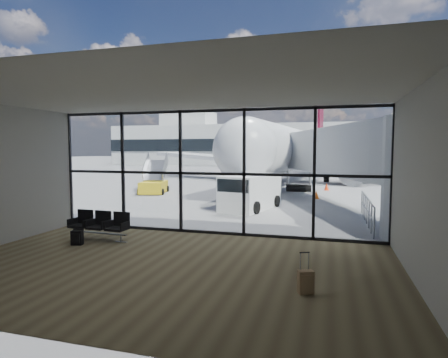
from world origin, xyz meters
The scene contains 22 objects.
ground centered at (0.00, 40.00, 0.00)m, with size 220.00×220.00×0.00m, color slate.
lounge_shell centered at (0.00, -4.80, 2.65)m, with size 12.02×8.01×4.51m.
glass_curtain_wall centered at (0.00, 0.00, 2.25)m, with size 12.10×0.12×4.50m.
jet_bridge centered at (4.90, 7.07, 2.76)m, with size 8.00×16.50×4.33m.
apron_railing centered at (5.60, 3.50, 0.72)m, with size 0.06×5.46×1.11m.
far_terminal centered at (-0.59, 61.97, 4.21)m, with size 80.00×12.20×11.00m.
tree_0 centered at (-45.00, 72.00, 4.63)m, with size 4.95×4.95×7.12m.
tree_1 centered at (-39.00, 72.00, 5.25)m, with size 5.61×5.61×8.07m.
tree_2 centered at (-33.00, 72.00, 5.88)m, with size 6.27×6.27×9.03m.
tree_3 centered at (-27.00, 72.00, 4.63)m, with size 4.95×4.95×7.12m.
tree_4 centered at (-21.00, 72.00, 5.25)m, with size 5.61×5.61×8.07m.
tree_5 centered at (-15.00, 72.00, 5.88)m, with size 6.27×6.27×9.03m.
seating_row centered at (-3.40, -1.84, 0.54)m, with size 2.18×0.71×0.97m.
backpack centered at (-3.66, -2.75, 0.25)m, with size 0.38×0.37×0.52m.
suitcase centered at (3.66, -4.90, 0.27)m, with size 0.38×0.32×0.88m.
airliner centered at (0.98, 25.28, 3.03)m, with size 33.16×38.52×9.93m.
service_van centered at (0.15, 5.97, 0.91)m, with size 2.69×4.36×1.77m.
belt_loader centered at (-4.37, 24.10, 0.57)m, with size 2.45×3.90×1.71m.
mobile_stairs centered at (-7.90, 11.19, 0.55)m, with size 2.33×3.56×2.31m.
traffic_cone_a centered at (0.56, 13.25, 0.29)m, with size 0.42×0.42×0.60m.
traffic_cone_b centered at (3.30, 11.22, 0.24)m, with size 0.36×0.36×0.51m.
traffic_cone_c centered at (3.85, 16.51, 0.26)m, with size 0.39×0.39×0.55m.
Camera 1 is at (4.12, -12.80, 3.05)m, focal length 30.00 mm.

